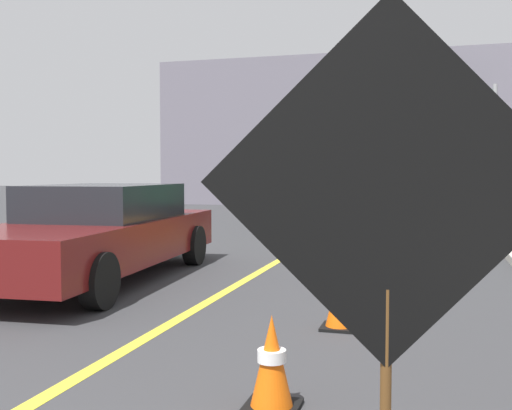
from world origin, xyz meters
name	(u,v)px	position (x,y,z in m)	size (l,w,h in m)	color
lane_center_stripe	(191,311)	(0.00, 6.00, 0.00)	(0.14, 36.00, 0.01)	yellow
roadwork_sign	(388,193)	(2.38, 2.45, 1.47)	(1.60, 0.38, 2.33)	#593819
arrow_board_trailer	(354,222)	(0.99, 12.87, 0.48)	(1.60, 1.93, 2.70)	orange
box_truck	(416,161)	(2.13, 18.72, 1.91)	(2.96, 8.08, 3.57)	black
pickup_car	(99,232)	(-2.06, 7.52, 0.70)	(2.29, 5.30, 1.38)	#591414
highway_guide_sign	(473,125)	(4.15, 25.11, 3.42)	(2.79, 0.18, 5.00)	gray
far_building_block	(371,136)	(-0.45, 32.01, 3.49)	(19.73, 9.47, 6.97)	slate
traffic_cone_near_sign	(272,363)	(1.57, 3.55, 0.31)	(0.36, 0.36, 0.63)	black
traffic_cone_mid_lane	(340,299)	(1.70, 5.73, 0.30)	(0.36, 0.36, 0.61)	black
traffic_cone_far_lane	(356,267)	(1.63, 7.73, 0.31)	(0.36, 0.36, 0.63)	black
traffic_cone_curbside	(361,247)	(1.48, 9.65, 0.34)	(0.36, 0.36, 0.69)	black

